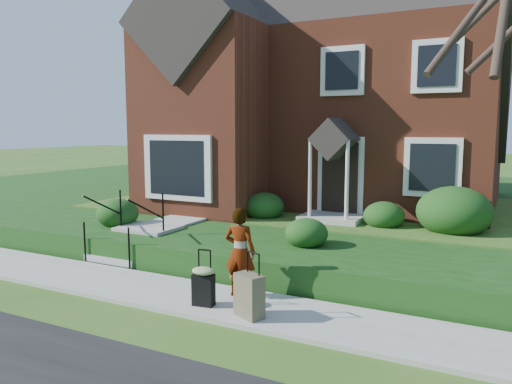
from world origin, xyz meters
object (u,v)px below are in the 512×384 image
Objects in this scene: woman at (240,252)px; suitcase_olive at (249,296)px; suitcase_black at (203,284)px; front_steps at (136,238)px.

woman reaches higher than suitcase_olive.
woman is 1.67× the size of suitcase_black.
front_steps is at bearing 138.55° from suitcase_black.
front_steps is 1.25× the size of woman.
front_steps is 3.95m from woman.
front_steps reaches higher than suitcase_black.
suitcase_black is (-0.32, -0.71, -0.44)m from woman.
suitcase_black is 0.92× the size of suitcase_olive.
front_steps is 4.83m from suitcase_olive.
woman is 1.12m from suitcase_olive.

